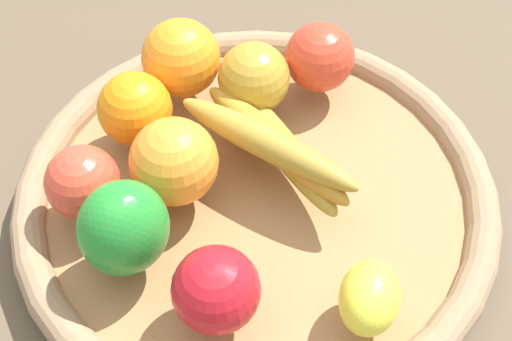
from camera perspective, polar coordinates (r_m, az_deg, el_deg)
ground_plane at (r=0.72m, az=0.00°, el=-3.21°), size 2.40×2.40×0.00m
basket at (r=0.70m, az=0.00°, el=-2.17°), size 0.45×0.45×0.04m
apple_3 at (r=0.58m, az=-3.07°, el=-9.09°), size 0.09×0.09×0.07m
apple_2 at (r=0.72m, az=-0.17°, el=7.08°), size 0.10×0.10×0.07m
orange_0 at (r=0.70m, az=-9.22°, el=4.66°), size 0.10×0.10×0.07m
banana_bunch at (r=0.68m, az=1.43°, el=2.04°), size 0.19×0.11×0.06m
apple_1 at (r=0.66m, az=-13.07°, el=-0.91°), size 0.09×0.09×0.07m
orange_2 at (r=0.65m, az=-6.28°, el=0.68°), size 0.11×0.11×0.08m
orange_1 at (r=0.74m, az=-5.74°, el=8.54°), size 0.11×0.11×0.08m
lemon_0 at (r=0.59m, az=8.66°, el=-9.54°), size 0.07×0.08×0.05m
bell_pepper at (r=0.61m, az=-10.08°, el=-4.35°), size 0.09×0.10×0.09m
apple_0 at (r=0.75m, az=4.89°, el=8.63°), size 0.09×0.09×0.07m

